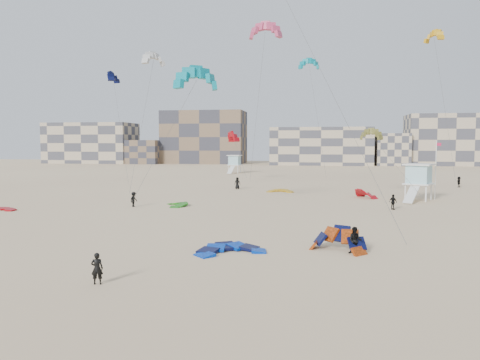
% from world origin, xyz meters
% --- Properties ---
extents(ground, '(320.00, 320.00, 0.00)m').
position_xyz_m(ground, '(0.00, 0.00, 0.00)').
color(ground, beige).
rests_on(ground, ground).
extents(kite_ground_blue, '(5.70, 5.79, 1.38)m').
position_xyz_m(kite_ground_blue, '(3.82, 4.30, 0.00)').
color(kite_ground_blue, blue).
rests_on(kite_ground_blue, ground).
extents(kite_ground_orange, '(5.02, 5.00, 3.78)m').
position_xyz_m(kite_ground_orange, '(10.62, 5.89, 0.00)').
color(kite_ground_orange, '#DC4510').
rests_on(kite_ground_orange, ground).
extents(kite_ground_green, '(4.58, 4.46, 1.23)m').
position_xyz_m(kite_ground_green, '(-6.25, 25.27, 0.00)').
color(kite_ground_green, '#148516').
rests_on(kite_ground_green, ground).
extents(kite_ground_red_far, '(4.75, 4.69, 3.35)m').
position_xyz_m(kite_ground_red_far, '(15.34, 36.67, 0.00)').
color(kite_ground_red_far, '#B3001E').
rests_on(kite_ground_red_far, ground).
extents(kite_ground_yellow, '(3.71, 3.90, 1.17)m').
position_xyz_m(kite_ground_yellow, '(3.96, 41.96, 0.00)').
color(kite_ground_yellow, orange).
rests_on(kite_ground_yellow, ground).
extents(kitesurfer_main, '(0.67, 0.53, 1.59)m').
position_xyz_m(kitesurfer_main, '(-1.40, -3.46, 0.80)').
color(kitesurfer_main, black).
rests_on(kitesurfer_main, ground).
extents(kitesurfer_b, '(0.95, 0.81, 1.72)m').
position_xyz_m(kitesurfer_b, '(11.69, 5.22, 0.86)').
color(kitesurfer_b, black).
rests_on(kitesurfer_b, ground).
extents(kitesurfer_c, '(0.85, 1.18, 1.65)m').
position_xyz_m(kitesurfer_c, '(-10.64, 23.68, 0.82)').
color(kitesurfer_c, black).
rests_on(kitesurfer_c, ground).
extents(kitesurfer_d, '(0.93, 0.97, 1.62)m').
position_xyz_m(kitesurfer_d, '(17.13, 26.11, 0.81)').
color(kitesurfer_d, black).
rests_on(kitesurfer_d, ground).
extents(kitesurfer_e, '(1.00, 0.78, 1.81)m').
position_xyz_m(kitesurfer_e, '(-2.86, 45.34, 0.90)').
color(kitesurfer_e, black).
rests_on(kitesurfer_e, ground).
extents(kitesurfer_f, '(0.81, 1.65, 1.71)m').
position_xyz_m(kitesurfer_f, '(31.34, 53.99, 0.85)').
color(kitesurfer_f, black).
rests_on(kitesurfer_f, ground).
extents(kite_fly_teal_a, '(9.30, 5.79, 13.62)m').
position_xyz_m(kite_fly_teal_a, '(-2.74, 21.05, 13.21)').
color(kite_fly_teal_a, '#0686AF').
rests_on(kite_fly_teal_a, ground).
extents(kite_fly_grey, '(4.69, 11.35, 18.49)m').
position_xyz_m(kite_fly_grey, '(-12.74, 36.46, 18.16)').
color(kite_fly_grey, silver).
rests_on(kite_fly_grey, ground).
extents(kite_fly_pink, '(5.48, 9.82, 22.59)m').
position_xyz_m(kite_fly_pink, '(1.97, 39.61, 22.02)').
color(kite_fly_pink, '#CF4767').
rests_on(kite_fly_pink, ground).
extents(kite_fly_olive, '(6.68, 10.42, 8.05)m').
position_xyz_m(kite_fly_olive, '(16.07, 38.99, 8.00)').
color(kite_fly_olive, olive).
rests_on(kite_fly_olive, ground).
extents(kite_fly_yellow, '(6.74, 4.56, 23.31)m').
position_xyz_m(kite_fly_yellow, '(26.41, 51.75, 23.08)').
color(kite_fly_yellow, orange).
rests_on(kite_fly_yellow, ground).
extents(kite_fly_navy, '(9.57, 13.89, 18.78)m').
position_xyz_m(kite_fly_navy, '(-26.16, 52.99, 18.31)').
color(kite_fly_navy, '#090D36').
rests_on(kite_fly_navy, ground).
extents(kite_fly_teal_b, '(5.35, 5.79, 20.98)m').
position_xyz_m(kite_fly_teal_b, '(7.46, 60.94, 20.94)').
color(kite_fly_teal_b, '#0686AF').
rests_on(kite_fly_teal_b, ground).
extents(kite_fly_red, '(5.80, 7.33, 8.52)m').
position_xyz_m(kite_fly_red, '(-6.23, 60.23, 8.00)').
color(kite_fly_red, '#B3001E').
rests_on(kite_fly_red, ground).
extents(lifeguard_tower_near, '(4.25, 6.71, 4.48)m').
position_xyz_m(lifeguard_tower_near, '(21.40, 34.86, 2.22)').
color(lifeguard_tower_near, white).
rests_on(lifeguard_tower_near, ground).
extents(lifeguard_tower_far, '(3.32, 5.94, 4.21)m').
position_xyz_m(lifeguard_tower_far, '(-10.03, 82.58, 2.09)').
color(lifeguard_tower_far, white).
rests_on(lifeguard_tower_far, ground).
extents(flagpole, '(0.59, 0.09, 7.29)m').
position_xyz_m(flagpole, '(23.65, 36.24, 3.84)').
color(flagpole, white).
rests_on(flagpole, ground).
extents(condo_west_a, '(30.00, 15.00, 14.00)m').
position_xyz_m(condo_west_a, '(-70.00, 130.00, 7.00)').
color(condo_west_a, tan).
rests_on(condo_west_a, ground).
extents(condo_west_b, '(28.00, 14.00, 18.00)m').
position_xyz_m(condo_west_b, '(-30.00, 134.00, 9.00)').
color(condo_west_b, brown).
rests_on(condo_west_b, ground).
extents(condo_mid, '(32.00, 16.00, 12.00)m').
position_xyz_m(condo_mid, '(10.00, 130.00, 6.00)').
color(condo_mid, tan).
rests_on(condo_mid, ground).
extents(condo_east, '(26.00, 14.00, 16.00)m').
position_xyz_m(condo_east, '(50.00, 132.00, 8.00)').
color(condo_east, tan).
rests_on(condo_east, ground).
extents(condo_fill_left, '(12.00, 10.00, 8.00)m').
position_xyz_m(condo_fill_left, '(-50.00, 128.00, 4.00)').
color(condo_fill_left, brown).
rests_on(condo_fill_left, ground).
extents(condo_fill_right, '(10.00, 10.00, 10.00)m').
position_xyz_m(condo_fill_right, '(32.00, 128.00, 5.00)').
color(condo_fill_right, tan).
rests_on(condo_fill_right, ground).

